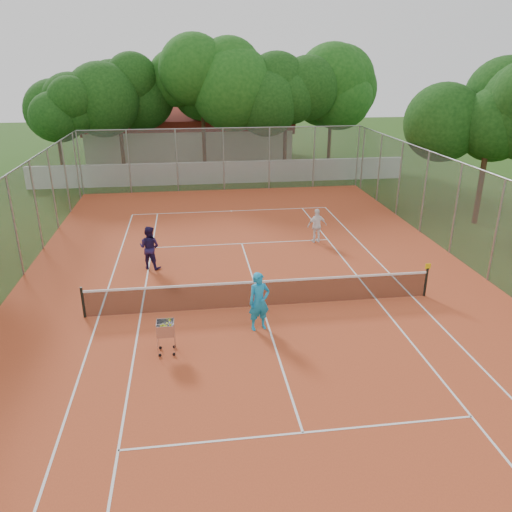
{
  "coord_description": "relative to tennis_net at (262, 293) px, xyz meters",
  "views": [
    {
      "loc": [
        -2.3,
        -15.29,
        7.92
      ],
      "look_at": [
        0.0,
        1.5,
        1.3
      ],
      "focal_mm": 35.0,
      "sensor_mm": 36.0,
      "label": 1
    }
  ],
  "objects": [
    {
      "name": "court_pad",
      "position": [
        0.0,
        0.0,
        -0.5
      ],
      "size": [
        18.0,
        34.0,
        0.02
      ],
      "primitive_type": "cube",
      "color": "#BB4924",
      "rests_on": "ground"
    },
    {
      "name": "court_lines",
      "position": [
        0.0,
        0.0,
        -0.49
      ],
      "size": [
        10.98,
        23.78,
        0.01
      ],
      "primitive_type": "cube",
      "color": "white",
      "rests_on": "court_pad"
    },
    {
      "name": "ground",
      "position": [
        0.0,
        0.0,
        -0.51
      ],
      "size": [
        120.0,
        120.0,
        0.0
      ],
      "primitive_type": "plane",
      "color": "#1E3D10",
      "rests_on": "ground"
    },
    {
      "name": "player_far_left",
      "position": [
        -4.01,
        4.0,
        0.4
      ],
      "size": [
        1.07,
        0.97,
        1.79
      ],
      "primitive_type": "imported",
      "rotation": [
        0.0,
        0.0,
        2.72
      ],
      "color": "#211644",
      "rests_on": "court_pad"
    },
    {
      "name": "ball_hopper",
      "position": [
        -3.16,
        -2.57,
        0.06
      ],
      "size": [
        0.69,
        0.69,
        1.09
      ],
      "primitive_type": "cube",
      "rotation": [
        0.0,
        0.0,
        0.41
      ],
      "color": "#ADADB4",
      "rests_on": "court_pad"
    },
    {
      "name": "player_near",
      "position": [
        -0.32,
        -1.53,
        0.46
      ],
      "size": [
        0.78,
        0.61,
        1.9
      ],
      "primitive_type": "imported",
      "rotation": [
        0.0,
        0.0,
        0.24
      ],
      "color": "#1791CA",
      "rests_on": "court_pad"
    },
    {
      "name": "tennis_net",
      "position": [
        0.0,
        0.0,
        0.0
      ],
      "size": [
        11.88,
        0.1,
        0.98
      ],
      "primitive_type": "cube",
      "color": "black",
      "rests_on": "court_pad"
    },
    {
      "name": "perimeter_fence",
      "position": [
        0.0,
        0.0,
        1.49
      ],
      "size": [
        18.0,
        34.0,
        4.0
      ],
      "primitive_type": "cube",
      "color": "slate",
      "rests_on": "ground"
    },
    {
      "name": "tropical_trees",
      "position": [
        0.0,
        22.0,
        4.49
      ],
      "size": [
        29.0,
        19.0,
        10.0
      ],
      "primitive_type": "cube",
      "color": "#0F330C",
      "rests_on": "ground"
    },
    {
      "name": "player_far_right",
      "position": [
        3.5,
        6.17,
        0.31
      ],
      "size": [
        0.99,
        0.52,
        1.6
      ],
      "primitive_type": "imported",
      "rotation": [
        0.0,
        0.0,
        3.28
      ],
      "color": "white",
      "rests_on": "court_pad"
    },
    {
      "name": "boundary_wall",
      "position": [
        0.0,
        19.0,
        0.24
      ],
      "size": [
        26.0,
        0.3,
        1.5
      ],
      "primitive_type": "cube",
      "color": "silver",
      "rests_on": "ground"
    },
    {
      "name": "clubhouse",
      "position": [
        -2.0,
        29.0,
        1.69
      ],
      "size": [
        16.4,
        9.0,
        4.4
      ],
      "primitive_type": "cube",
      "color": "beige",
      "rests_on": "ground"
    }
  ]
}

